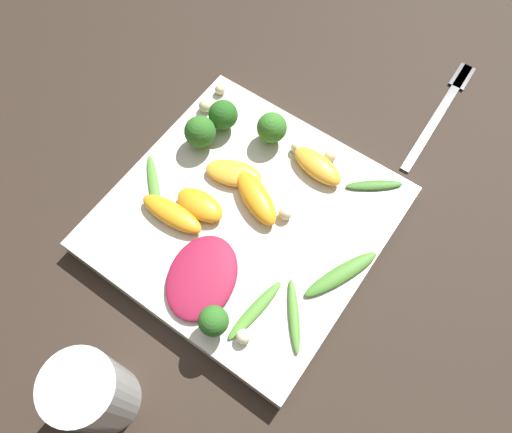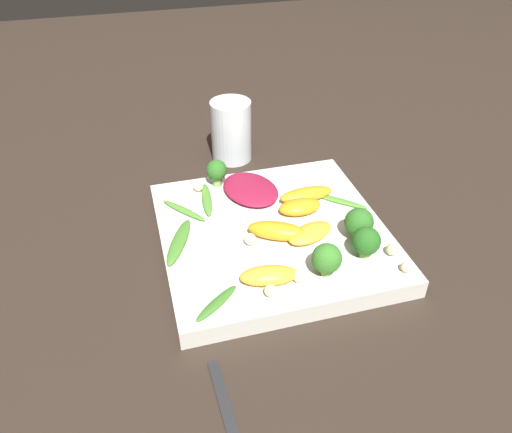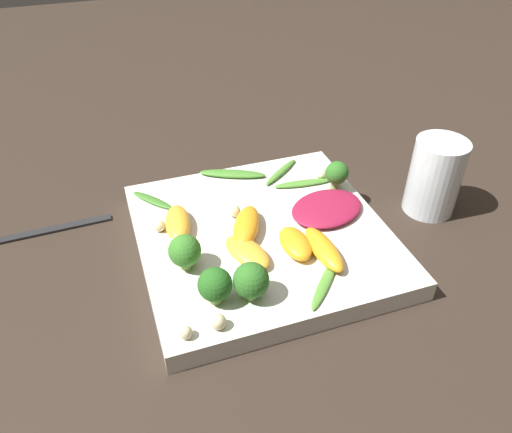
% 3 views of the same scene
% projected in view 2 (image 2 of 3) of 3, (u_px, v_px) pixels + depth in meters
% --- Properties ---
extents(ground_plane, '(2.40, 2.40, 0.00)m').
position_uv_depth(ground_plane, '(272.00, 243.00, 0.66)').
color(ground_plane, '#2D231C').
extents(plate, '(0.29, 0.29, 0.03)m').
position_uv_depth(plate, '(272.00, 235.00, 0.66)').
color(plate, silver).
rests_on(plate, ground_plane).
extents(drinking_glass, '(0.07, 0.07, 0.10)m').
position_uv_depth(drinking_glass, '(231.00, 131.00, 0.81)').
color(drinking_glass, white).
rests_on(drinking_glass, ground_plane).
extents(radicchio_leaf_0, '(0.10, 0.11, 0.01)m').
position_uv_depth(radicchio_leaf_0, '(251.00, 189.00, 0.71)').
color(radicchio_leaf_0, maroon).
rests_on(radicchio_leaf_0, plate).
extents(orange_segment_0, '(0.08, 0.06, 0.02)m').
position_uv_depth(orange_segment_0, '(278.00, 231.00, 0.63)').
color(orange_segment_0, orange).
rests_on(orange_segment_0, plate).
extents(orange_segment_1, '(0.07, 0.05, 0.02)m').
position_uv_depth(orange_segment_1, '(310.00, 233.00, 0.63)').
color(orange_segment_1, '#FCAD33').
rests_on(orange_segment_1, plate).
extents(orange_segment_2, '(0.08, 0.03, 0.02)m').
position_uv_depth(orange_segment_2, '(306.00, 194.00, 0.69)').
color(orange_segment_2, orange).
rests_on(orange_segment_2, plate).
extents(orange_segment_3, '(0.07, 0.04, 0.02)m').
position_uv_depth(orange_segment_3, '(269.00, 275.00, 0.56)').
color(orange_segment_3, '#FCAD33').
rests_on(orange_segment_3, plate).
extents(orange_segment_4, '(0.06, 0.03, 0.02)m').
position_uv_depth(orange_segment_4, '(300.00, 207.00, 0.67)').
color(orange_segment_4, orange).
rests_on(orange_segment_4, plate).
extents(broccoli_floret_0, '(0.03, 0.03, 0.04)m').
position_uv_depth(broccoli_floret_0, '(366.00, 241.00, 0.59)').
color(broccoli_floret_0, '#7A9E51').
rests_on(broccoli_floret_0, plate).
extents(broccoli_floret_1, '(0.04, 0.04, 0.04)m').
position_uv_depth(broccoli_floret_1, '(327.00, 259.00, 0.57)').
color(broccoli_floret_1, '#7A9E51').
rests_on(broccoli_floret_1, plate).
extents(broccoli_floret_2, '(0.04, 0.04, 0.04)m').
position_uv_depth(broccoli_floret_2, '(359.00, 223.00, 0.62)').
color(broccoli_floret_2, '#84AD5B').
rests_on(broccoli_floret_2, plate).
extents(broccoli_floret_3, '(0.03, 0.03, 0.04)m').
position_uv_depth(broccoli_floret_3, '(217.00, 171.00, 0.72)').
color(broccoli_floret_3, '#84AD5B').
rests_on(broccoli_floret_3, plate).
extents(arugula_sprig_0, '(0.06, 0.05, 0.01)m').
position_uv_depth(arugula_sprig_0, '(217.00, 303.00, 0.54)').
color(arugula_sprig_0, '#3D7528').
rests_on(arugula_sprig_0, plate).
extents(arugula_sprig_1, '(0.06, 0.07, 0.01)m').
position_uv_depth(arugula_sprig_1, '(184.00, 210.00, 0.67)').
color(arugula_sprig_1, '#518E33').
rests_on(arugula_sprig_1, plate).
extents(arugula_sprig_2, '(0.02, 0.08, 0.01)m').
position_uv_depth(arugula_sprig_2, '(207.00, 199.00, 0.69)').
color(arugula_sprig_2, '#518E33').
rests_on(arugula_sprig_2, plate).
extents(arugula_sprig_3, '(0.07, 0.07, 0.00)m').
position_uv_depth(arugula_sprig_3, '(338.00, 200.00, 0.69)').
color(arugula_sprig_3, '#518E33').
rests_on(arugula_sprig_3, plate).
extents(arugula_sprig_4, '(0.05, 0.09, 0.01)m').
position_uv_depth(arugula_sprig_4, '(179.00, 243.00, 0.62)').
color(arugula_sprig_4, '#47842D').
rests_on(arugula_sprig_4, plate).
extents(macadamia_nut_0, '(0.01, 0.01, 0.01)m').
position_uv_depth(macadamia_nut_0, '(300.00, 276.00, 0.56)').
color(macadamia_nut_0, beige).
rests_on(macadamia_nut_0, plate).
extents(macadamia_nut_1, '(0.01, 0.01, 0.01)m').
position_uv_depth(macadamia_nut_1, '(198.00, 186.00, 0.71)').
color(macadamia_nut_1, beige).
rests_on(macadamia_nut_1, plate).
extents(macadamia_nut_2, '(0.01, 0.01, 0.01)m').
position_uv_depth(macadamia_nut_2, '(406.00, 267.00, 0.58)').
color(macadamia_nut_2, beige).
rests_on(macadamia_nut_2, plate).
extents(macadamia_nut_3, '(0.02, 0.02, 0.02)m').
position_uv_depth(macadamia_nut_3, '(392.00, 249.00, 0.60)').
color(macadamia_nut_3, beige).
rests_on(macadamia_nut_3, plate).
extents(macadamia_nut_4, '(0.02, 0.02, 0.02)m').
position_uv_depth(macadamia_nut_4, '(250.00, 239.00, 0.62)').
color(macadamia_nut_4, beige).
rests_on(macadamia_nut_4, plate).
extents(macadamia_nut_5, '(0.01, 0.01, 0.01)m').
position_uv_depth(macadamia_nut_5, '(270.00, 291.00, 0.55)').
color(macadamia_nut_5, beige).
rests_on(macadamia_nut_5, plate).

